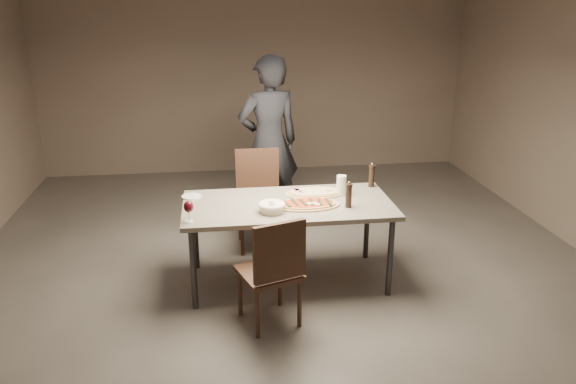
{
  "coord_description": "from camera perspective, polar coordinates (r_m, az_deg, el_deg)",
  "views": [
    {
      "loc": [
        -0.61,
        -4.49,
        2.44
      ],
      "look_at": [
        0.0,
        0.0,
        0.85
      ],
      "focal_mm": 35.0,
      "sensor_mm": 36.0,
      "label": 1
    }
  ],
  "objects": [
    {
      "name": "pepper_mill_left",
      "position": [
        5.27,
        8.49,
        1.67
      ],
      "size": [
        0.06,
        0.06,
        0.23
      ],
      "rotation": [
        0.0,
        0.0,
        0.31
      ],
      "color": "black",
      "rests_on": "dining_table"
    },
    {
      "name": "bread_basket",
      "position": [
        4.62,
        -1.66,
        -1.48
      ],
      "size": [
        0.23,
        0.23,
        0.08
      ],
      "rotation": [
        0.0,
        0.0,
        -0.05
      ],
      "color": "#F5EEC7",
      "rests_on": "dining_table"
    },
    {
      "name": "ham_pizza",
      "position": [
        5.05,
        2.73,
        -0.06
      ],
      "size": [
        0.54,
        0.3,
        0.04
      ],
      "rotation": [
        0.0,
        0.0,
        -0.09
      ],
      "color": "tan",
      "rests_on": "dining_table"
    },
    {
      "name": "dining_table",
      "position": [
        4.86,
        0.0,
        -1.75
      ],
      "size": [
        1.8,
        0.9,
        0.75
      ],
      "color": "gray",
      "rests_on": "ground"
    },
    {
      "name": "chair_far",
      "position": [
        5.69,
        -3.01,
        -0.09
      ],
      "size": [
        0.47,
        0.47,
        0.98
      ],
      "rotation": [
        0.0,
        0.0,
        3.14
      ],
      "color": "#3D2519",
      "rests_on": "ground"
    },
    {
      "name": "wine_glass",
      "position": [
        4.46,
        -10.07,
        -1.55
      ],
      "size": [
        0.08,
        0.08,
        0.18
      ],
      "rotation": [
        0.0,
        0.0,
        0.12
      ],
      "color": "silver",
      "rests_on": "dining_table"
    },
    {
      "name": "room",
      "position": [
        4.65,
        0.0,
        6.41
      ],
      "size": [
        7.0,
        7.0,
        7.0
      ],
      "color": "#5C564F",
      "rests_on": "ground"
    },
    {
      "name": "zucchini_pizza",
      "position": [
        4.76,
        1.97,
        -1.25
      ],
      "size": [
        0.56,
        0.31,
        0.05
      ],
      "rotation": [
        0.0,
        0.0,
        -0.41
      ],
      "color": "tan",
      "rests_on": "dining_table"
    },
    {
      "name": "chair_near",
      "position": [
        4.25,
        -1.48,
        -7.65
      ],
      "size": [
        0.54,
        0.54,
        0.91
      ],
      "rotation": [
        0.0,
        0.0,
        0.32
      ],
      "color": "#3D2519",
      "rests_on": "ground"
    },
    {
      "name": "carafe",
      "position": [
        5.02,
        5.44,
        0.68
      ],
      "size": [
        0.09,
        0.09,
        0.18
      ],
      "rotation": [
        0.0,
        0.0,
        -0.36
      ],
      "color": "silver",
      "rests_on": "dining_table"
    },
    {
      "name": "side_plate",
      "position": [
        5.05,
        -9.78,
        -0.44
      ],
      "size": [
        0.17,
        0.17,
        0.01
      ],
      "rotation": [
        0.0,
        0.0,
        0.02
      ],
      "color": "white",
      "rests_on": "dining_table"
    },
    {
      "name": "diner",
      "position": [
        6.09,
        -1.97,
        5.04
      ],
      "size": [
        0.78,
        0.61,
        1.88
      ],
      "primitive_type": "imported",
      "rotation": [
        0.0,
        0.0,
        3.39
      ],
      "color": "black",
      "rests_on": "ground"
    },
    {
      "name": "pepper_mill_right",
      "position": [
        4.73,
        6.19,
        -0.31
      ],
      "size": [
        0.06,
        0.06,
        0.23
      ],
      "rotation": [
        0.0,
        0.0,
        0.28
      ],
      "color": "black",
      "rests_on": "dining_table"
    },
    {
      "name": "oil_dish",
      "position": [
        4.74,
        1.93,
        -1.45
      ],
      "size": [
        0.13,
        0.13,
        0.01
      ],
      "rotation": [
        0.0,
        0.0,
        0.27
      ],
      "color": "white",
      "rests_on": "dining_table"
    }
  ]
}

